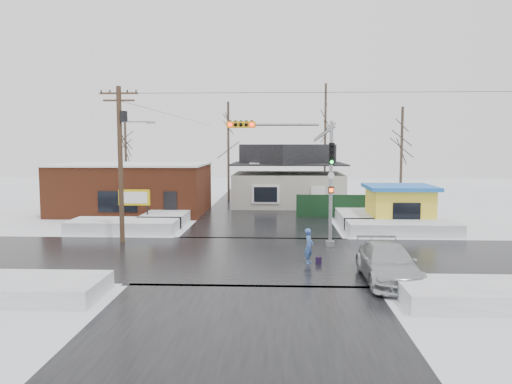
{
  "coord_description": "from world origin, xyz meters",
  "views": [
    {
      "loc": [
        1.05,
        -24.8,
        5.73
      ],
      "look_at": [
        -0.19,
        3.5,
        3.0
      ],
      "focal_mm": 35.0,
      "sensor_mm": 36.0,
      "label": 1
    }
  ],
  "objects_px": {
    "pedestrian": "(309,246)",
    "car": "(388,264)",
    "utility_pole": "(121,155)",
    "traffic_signal": "(303,166)",
    "kiosk": "(399,206)",
    "marquee_sign": "(134,199)"
  },
  "relations": [
    {
      "from": "pedestrian",
      "to": "traffic_signal",
      "type": "bearing_deg",
      "value": 19.45
    },
    {
      "from": "traffic_signal",
      "to": "car",
      "type": "height_order",
      "value": "traffic_signal"
    },
    {
      "from": "car",
      "to": "traffic_signal",
      "type": "bearing_deg",
      "value": 114.01
    },
    {
      "from": "kiosk",
      "to": "marquee_sign",
      "type": "bearing_deg",
      "value": -178.45
    },
    {
      "from": "marquee_sign",
      "to": "utility_pole",
      "type": "bearing_deg",
      "value": -79.87
    },
    {
      "from": "utility_pole",
      "to": "car",
      "type": "height_order",
      "value": "utility_pole"
    },
    {
      "from": "utility_pole",
      "to": "pedestrian",
      "type": "xyz_separation_m",
      "value": [
        10.48,
        -4.72,
        -4.27
      ]
    },
    {
      "from": "marquee_sign",
      "to": "pedestrian",
      "type": "height_order",
      "value": "marquee_sign"
    },
    {
      "from": "marquee_sign",
      "to": "kiosk",
      "type": "distance_m",
      "value": 18.51
    },
    {
      "from": "pedestrian",
      "to": "car",
      "type": "height_order",
      "value": "pedestrian"
    },
    {
      "from": "pedestrian",
      "to": "car",
      "type": "relative_size",
      "value": 0.32
    },
    {
      "from": "traffic_signal",
      "to": "kiosk",
      "type": "distance_m",
      "value": 10.43
    },
    {
      "from": "traffic_signal",
      "to": "kiosk",
      "type": "xyz_separation_m",
      "value": [
        7.07,
        7.03,
        -3.08
      ]
    },
    {
      "from": "traffic_signal",
      "to": "kiosk",
      "type": "bearing_deg",
      "value": 44.84
    },
    {
      "from": "utility_pole",
      "to": "marquee_sign",
      "type": "relative_size",
      "value": 3.53
    },
    {
      "from": "marquee_sign",
      "to": "car",
      "type": "bearing_deg",
      "value": -43.04
    },
    {
      "from": "pedestrian",
      "to": "car",
      "type": "distance_m",
      "value": 4.3
    },
    {
      "from": "marquee_sign",
      "to": "car",
      "type": "height_order",
      "value": "marquee_sign"
    },
    {
      "from": "kiosk",
      "to": "car",
      "type": "distance_m",
      "value": 14.72
    },
    {
      "from": "kiosk",
      "to": "car",
      "type": "relative_size",
      "value": 0.88
    },
    {
      "from": "pedestrian",
      "to": "car",
      "type": "bearing_deg",
      "value": -115.92
    },
    {
      "from": "traffic_signal",
      "to": "pedestrian",
      "type": "bearing_deg",
      "value": -88.38
    }
  ]
}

